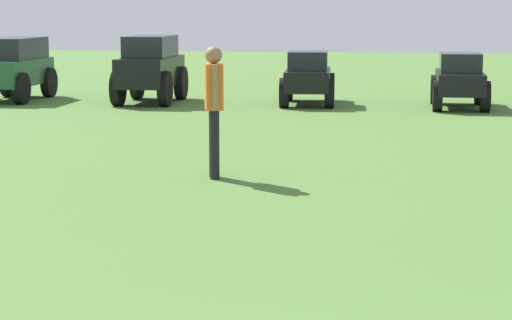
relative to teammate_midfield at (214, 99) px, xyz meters
name	(u,v)px	position (x,y,z in m)	size (l,w,h in m)	color
teammate_midfield	(214,99)	(0.00, 0.00, 0.00)	(0.29, 0.49, 1.56)	black
parked_car_slot_a	(14,67)	(-6.37, 8.85, -0.22)	(1.22, 2.43, 1.34)	#235133
parked_car_slot_b	(150,67)	(-3.33, 8.83, -0.20)	(1.25, 2.39, 1.40)	black
parked_car_slot_c	(308,77)	(-0.02, 9.04, -0.38)	(1.27, 2.27, 1.10)	black
parked_car_slot_d	(460,80)	(3.05, 8.84, -0.38)	(1.14, 2.23, 1.10)	black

